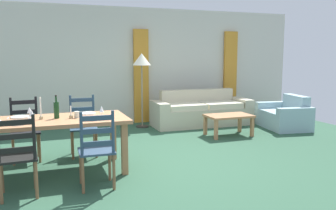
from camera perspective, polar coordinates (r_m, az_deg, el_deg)
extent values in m
cube|color=#2B503A|center=(5.41, -2.28, -9.24)|extent=(9.60, 9.60, 0.02)
cube|color=beige|center=(8.37, -9.33, 6.24)|extent=(9.60, 0.16, 2.70)
cube|color=orange|center=(8.41, -4.36, 4.62)|extent=(0.35, 0.08, 2.20)
cube|color=orange|center=(9.35, 9.99, 4.86)|extent=(0.35, 0.08, 2.20)
cube|color=#B4784E|center=(4.98, -17.69, -2.41)|extent=(1.90, 0.96, 0.05)
cube|color=#B4784E|center=(4.80, -7.03, -7.05)|extent=(0.08, 0.08, 0.70)
cube|color=#B4784E|center=(5.52, -8.84, -5.09)|extent=(0.08, 0.08, 0.70)
cube|color=black|center=(4.37, -23.10, -7.84)|extent=(0.44, 0.42, 0.03)
cylinder|color=brown|center=(4.60, -25.22, -10.16)|extent=(0.04, 0.04, 0.43)
cylinder|color=brown|center=(4.60, -20.67, -9.92)|extent=(0.04, 0.04, 0.43)
cylinder|color=brown|center=(4.28, -25.38, -11.53)|extent=(0.04, 0.04, 0.43)
cylinder|color=brown|center=(4.28, -20.47, -11.27)|extent=(0.04, 0.04, 0.43)
cylinder|color=black|center=(4.14, -20.81, -4.82)|extent=(0.04, 0.04, 0.50)
cube|color=black|center=(4.17, -23.20, -6.70)|extent=(0.38, 0.04, 0.06)
cube|color=black|center=(4.14, -23.31, -4.69)|extent=(0.38, 0.04, 0.06)
cube|color=black|center=(4.11, -23.43, -2.65)|extent=(0.38, 0.04, 0.06)
cube|color=#2F455C|center=(4.39, -11.48, -7.29)|extent=(0.44, 0.42, 0.03)
cylinder|color=brown|center=(4.60, -13.90, -9.63)|extent=(0.04, 0.04, 0.43)
cylinder|color=brown|center=(4.63, -9.40, -9.36)|extent=(0.04, 0.04, 0.43)
cylinder|color=brown|center=(4.28, -13.57, -10.98)|extent=(0.04, 0.04, 0.43)
cylinder|color=brown|center=(4.31, -8.72, -10.67)|extent=(0.04, 0.04, 0.43)
cylinder|color=#2F455C|center=(4.14, -13.79, -4.52)|extent=(0.04, 0.04, 0.50)
cylinder|color=#2F455C|center=(4.18, -8.86, -4.27)|extent=(0.04, 0.04, 0.50)
cube|color=#2F455C|center=(4.19, -11.26, -6.14)|extent=(0.38, 0.04, 0.06)
cube|color=#2F455C|center=(4.16, -11.32, -4.13)|extent=(0.38, 0.04, 0.06)
cube|color=#2F455C|center=(4.13, -11.38, -2.09)|extent=(0.38, 0.04, 0.06)
cube|color=black|center=(5.76, -22.03, -4.06)|extent=(0.44, 0.43, 0.03)
cylinder|color=brown|center=(5.65, -20.01, -6.58)|extent=(0.04, 0.04, 0.43)
cylinder|color=brown|center=(5.64, -23.68, -6.80)|extent=(0.04, 0.04, 0.43)
cylinder|color=brown|center=(5.98, -20.23, -5.80)|extent=(0.04, 0.04, 0.43)
cylinder|color=brown|center=(5.97, -23.70, -6.00)|extent=(0.04, 0.04, 0.43)
cylinder|color=black|center=(5.88, -20.47, -1.13)|extent=(0.04, 0.04, 0.50)
cylinder|color=black|center=(5.88, -23.97, -1.33)|extent=(0.04, 0.04, 0.50)
cube|color=black|center=(5.90, -22.15, -2.48)|extent=(0.38, 0.05, 0.06)
cube|color=black|center=(5.87, -22.23, -1.04)|extent=(0.38, 0.05, 0.06)
cube|color=black|center=(5.85, -22.30, 0.41)|extent=(0.38, 0.05, 0.06)
cube|color=#2A445C|center=(5.78, -13.48, -3.66)|extent=(0.44, 0.42, 0.03)
cylinder|color=brown|center=(5.68, -11.46, -6.18)|extent=(0.04, 0.04, 0.43)
cylinder|color=brown|center=(5.65, -15.11, -6.36)|extent=(0.04, 0.04, 0.43)
cylinder|color=brown|center=(6.00, -11.81, -5.41)|extent=(0.04, 0.04, 0.43)
cylinder|color=brown|center=(5.98, -15.26, -5.57)|extent=(0.04, 0.04, 0.43)
cylinder|color=#2A445C|center=(5.91, -11.95, -0.76)|extent=(0.04, 0.04, 0.50)
cylinder|color=#2A445C|center=(5.89, -15.43, -0.91)|extent=(0.04, 0.04, 0.50)
cube|color=#2A445C|center=(5.92, -13.64, -2.08)|extent=(0.38, 0.04, 0.06)
cube|color=#2A445C|center=(5.89, -13.69, -0.64)|extent=(0.38, 0.04, 0.06)
cube|color=#2A445C|center=(5.87, -13.74, 0.81)|extent=(0.38, 0.04, 0.06)
cylinder|color=white|center=(4.73, -23.02, -2.78)|extent=(0.24, 0.24, 0.02)
cube|color=silver|center=(4.74, -24.82, -2.94)|extent=(0.03, 0.17, 0.01)
cylinder|color=white|center=(4.77, -12.16, -2.24)|extent=(0.24, 0.24, 0.02)
cube|color=silver|center=(4.75, -13.95, -2.41)|extent=(0.03, 0.17, 0.01)
cylinder|color=white|center=(5.23, -22.76, -1.80)|extent=(0.24, 0.24, 0.02)
cube|color=silver|center=(5.24, -24.40, -1.94)|extent=(0.02, 0.17, 0.01)
cylinder|color=white|center=(5.26, -12.93, -1.32)|extent=(0.24, 0.24, 0.02)
cube|color=silver|center=(5.24, -14.55, -1.47)|extent=(0.03, 0.17, 0.01)
cylinder|color=#143819|center=(4.98, -17.55, -0.82)|extent=(0.07, 0.07, 0.22)
cylinder|color=#143819|center=(4.96, -17.62, 0.89)|extent=(0.02, 0.02, 0.08)
cylinder|color=black|center=(4.96, -17.65, 1.44)|extent=(0.03, 0.03, 0.02)
cylinder|color=white|center=(4.83, -21.08, -2.54)|extent=(0.06, 0.06, 0.01)
cylinder|color=white|center=(4.83, -21.11, -2.10)|extent=(0.01, 0.01, 0.07)
cone|color=white|center=(4.81, -21.15, -1.19)|extent=(0.06, 0.06, 0.08)
cylinder|color=white|center=(4.92, -10.63, -1.96)|extent=(0.06, 0.06, 0.01)
cylinder|color=white|center=(4.91, -10.65, -1.52)|extent=(0.01, 0.01, 0.07)
cone|color=white|center=(4.90, -10.67, -0.63)|extent=(0.06, 0.06, 0.08)
cylinder|color=white|center=(5.11, -21.39, -2.00)|extent=(0.06, 0.06, 0.01)
cylinder|color=white|center=(5.11, -21.41, -1.58)|extent=(0.01, 0.01, 0.07)
cone|color=white|center=(5.10, -21.46, -0.72)|extent=(0.06, 0.06, 0.08)
cylinder|color=beige|center=(4.95, -14.49, -1.52)|extent=(0.07, 0.07, 0.09)
cylinder|color=#998C66|center=(4.99, -19.79, -1.96)|extent=(0.05, 0.05, 0.04)
cylinder|color=white|center=(4.97, -19.87, -0.26)|extent=(0.02, 0.02, 0.26)
cylinder|color=#998C66|center=(4.95, -15.38, -1.86)|extent=(0.05, 0.05, 0.04)
cylinder|color=white|center=(4.93, -15.41, -0.89)|extent=(0.02, 0.02, 0.13)
cube|color=beige|center=(8.16, 5.48, -1.86)|extent=(1.81, 0.83, 0.40)
cube|color=beige|center=(8.39, 4.65, -0.19)|extent=(1.80, 0.23, 0.80)
cube|color=beige|center=(8.61, 11.67, -0.86)|extent=(0.25, 0.80, 0.58)
cube|color=beige|center=(7.78, -1.36, -1.64)|extent=(0.25, 0.80, 0.58)
cube|color=beige|center=(8.27, 8.49, 0.04)|extent=(0.87, 0.66, 0.12)
cube|color=beige|center=(7.89, 2.68, -0.25)|extent=(0.87, 0.66, 0.12)
cube|color=#B4784E|center=(7.14, 9.77, -1.73)|extent=(0.90, 0.56, 0.04)
cube|color=#B4784E|center=(6.79, 7.76, -4.00)|extent=(0.06, 0.06, 0.38)
cube|color=#B4784E|center=(7.19, 13.42, -3.46)|extent=(0.06, 0.06, 0.38)
cube|color=#B4784E|center=(7.19, 6.05, -3.29)|extent=(0.06, 0.06, 0.38)
cube|color=#B4784E|center=(7.57, 11.49, -2.83)|extent=(0.06, 0.06, 0.38)
cube|color=#94B5BF|center=(8.22, 18.05, -2.22)|extent=(0.91, 0.91, 0.38)
cube|color=#94B5BF|center=(8.34, 19.89, -0.97)|extent=(0.32, 0.82, 0.72)
cube|color=#94B5BF|center=(7.79, 19.84, -2.32)|extent=(0.82, 0.30, 0.52)
cube|color=#94B5BF|center=(8.63, 16.47, -1.21)|extent=(0.82, 0.30, 0.52)
cylinder|color=#332D28|center=(7.95, -4.16, -3.47)|extent=(0.28, 0.28, 0.03)
cylinder|color=gray|center=(7.84, -4.21, 1.48)|extent=(0.03, 0.03, 1.35)
cone|color=beige|center=(7.79, -4.27, 7.37)|extent=(0.40, 0.40, 0.26)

